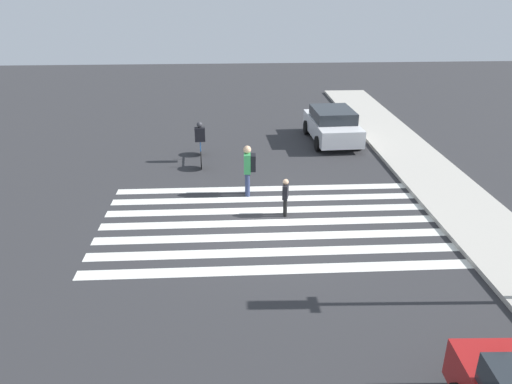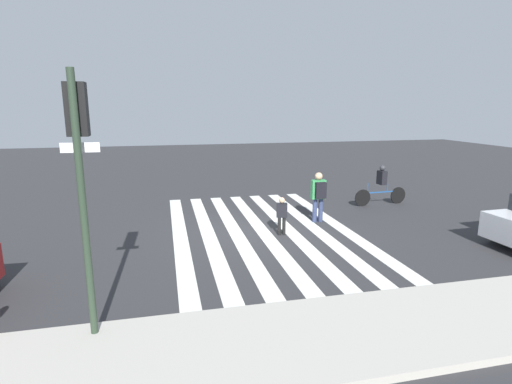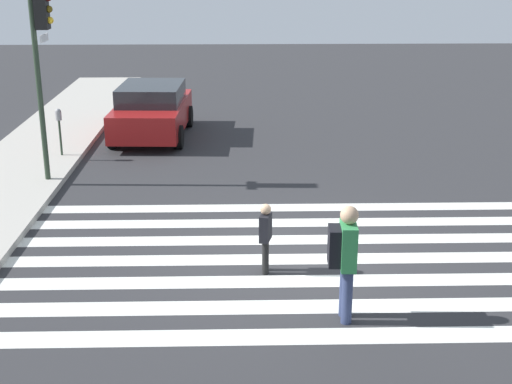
# 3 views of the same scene
# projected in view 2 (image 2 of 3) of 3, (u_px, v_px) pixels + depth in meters

# --- Properties ---
(ground_plane) EXTENTS (60.00, 60.00, 0.00)m
(ground_plane) POSITION_uv_depth(u_px,v_px,m) (262.00, 231.00, 12.92)
(ground_plane) COLOR #2D2D30
(sidewalk_curb) EXTENTS (36.00, 2.50, 0.14)m
(sidewalk_curb) POSITION_uv_depth(u_px,v_px,m) (348.00, 333.00, 6.95)
(sidewalk_curb) COLOR #ADA89E
(sidewalk_curb) RESTS_ON ground_plane
(crosswalk_stripes) EXTENTS (5.66, 10.00, 0.01)m
(crosswalk_stripes) POSITION_uv_depth(u_px,v_px,m) (262.00, 230.00, 12.92)
(crosswalk_stripes) COLOR silver
(crosswalk_stripes) RESTS_ON ground_plane
(traffic_light) EXTENTS (0.60, 0.50, 4.52)m
(traffic_light) POSITION_uv_depth(u_px,v_px,m) (80.00, 156.00, 6.34)
(traffic_light) COLOR #283828
(traffic_light) RESTS_ON ground_plane
(pedestrian_adult_yellow_jacket) EXTENTS (0.49, 0.41, 1.74)m
(pedestrian_adult_yellow_jacket) POSITION_uv_depth(u_px,v_px,m) (319.00, 193.00, 13.65)
(pedestrian_adult_yellow_jacket) COLOR navy
(pedestrian_adult_yellow_jacket) RESTS_ON ground_plane
(pedestrian_adult_blue_shirt) EXTENTS (0.36, 0.23, 1.20)m
(pedestrian_adult_blue_shirt) POSITION_uv_depth(u_px,v_px,m) (282.00, 214.00, 12.36)
(pedestrian_adult_blue_shirt) COLOR black
(pedestrian_adult_blue_shirt) RESTS_ON ground_plane
(cyclist_far_lane) EXTENTS (2.33, 0.41, 1.63)m
(cyclist_far_lane) POSITION_uv_depth(u_px,v_px,m) (381.00, 184.00, 16.11)
(cyclist_far_lane) COLOR black
(cyclist_far_lane) RESTS_ON ground_plane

